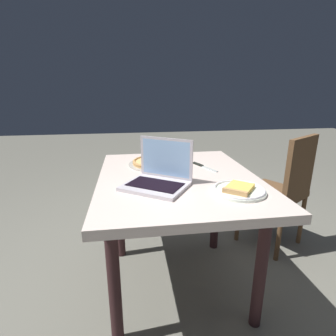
% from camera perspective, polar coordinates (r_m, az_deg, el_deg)
% --- Properties ---
extents(ground_plane, '(12.00, 12.00, 0.00)m').
position_cam_1_polar(ground_plane, '(1.91, 1.88, -23.51)').
color(ground_plane, '#67655A').
extents(dining_table, '(1.11, 0.90, 0.75)m').
position_cam_1_polar(dining_table, '(1.56, 2.11, -4.96)').
color(dining_table, beige).
rests_on(dining_table, ground_plane).
extents(laptop, '(0.38, 0.40, 0.24)m').
position_cam_1_polar(laptop, '(1.37, -2.03, -1.89)').
color(laptop, silver).
rests_on(laptop, dining_table).
extents(pizza_plate, '(0.26, 0.26, 0.04)m').
position_cam_1_polar(pizza_plate, '(1.33, 15.09, -4.59)').
color(pizza_plate, white).
rests_on(pizza_plate, dining_table).
extents(pizza_tray, '(0.34, 0.34, 0.03)m').
position_cam_1_polar(pizza_tray, '(1.75, -2.97, 1.28)').
color(pizza_tray, '#A8A69D').
rests_on(pizza_tray, dining_table).
extents(table_knife, '(0.22, 0.11, 0.01)m').
position_cam_1_polar(table_knife, '(1.72, 7.38, 0.43)').
color(table_knife, silver).
rests_on(table_knife, dining_table).
extents(chair_near, '(0.55, 0.55, 0.91)m').
position_cam_1_polar(chair_near, '(2.21, 23.63, -3.67)').
color(chair_near, brown).
rests_on(chair_near, ground_plane).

